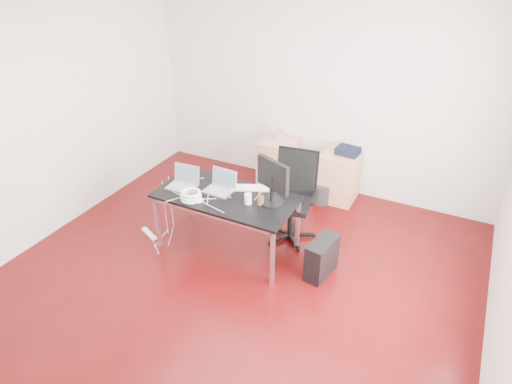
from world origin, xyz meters
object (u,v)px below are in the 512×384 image
at_px(filing_cabinet_right, 339,176).
at_px(desk, 226,199).
at_px(filing_cabinet_left, 278,163).
at_px(pc_tower, 322,257).
at_px(office_chair, 293,192).

bearing_deg(filing_cabinet_right, desk, -115.16).
height_order(filing_cabinet_left, filing_cabinet_right, same).
distance_m(filing_cabinet_left, pc_tower, 2.10).
distance_m(desk, pc_tower, 1.25).
distance_m(filing_cabinet_right, pc_tower, 1.71).
height_order(desk, pc_tower, desk).
xyz_separation_m(desk, filing_cabinet_right, (0.81, 1.72, -0.33)).
bearing_deg(desk, filing_cabinet_left, 94.03).
relative_size(office_chair, filing_cabinet_right, 1.54).
xyz_separation_m(filing_cabinet_left, filing_cabinet_right, (0.93, 0.00, 0.00)).
distance_m(desk, filing_cabinet_left, 1.75).
bearing_deg(filing_cabinet_left, filing_cabinet_right, 0.00).
distance_m(filing_cabinet_left, filing_cabinet_right, 0.93).
height_order(office_chair, pc_tower, office_chair).
xyz_separation_m(filing_cabinet_left, pc_tower, (1.28, -1.66, -0.13)).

